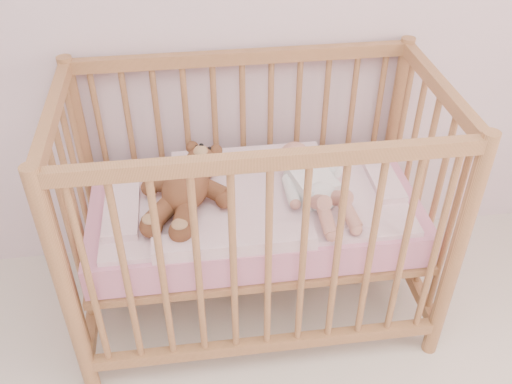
{
  "coord_description": "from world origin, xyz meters",
  "views": [
    {
      "loc": [
        -0.12,
        -0.06,
        1.87
      ],
      "look_at": [
        0.1,
        1.55,
        0.62
      ],
      "focal_mm": 40.0,
      "sensor_mm": 36.0,
      "label": 1
    }
  ],
  "objects": [
    {
      "name": "crib",
      "position": [
        0.1,
        1.6,
        0.5
      ],
      "size": [
        1.36,
        0.76,
        1.0
      ],
      "primitive_type": null,
      "color": "#B8824E",
      "rests_on": "floor"
    },
    {
      "name": "mattress",
      "position": [
        0.1,
        1.6,
        0.49
      ],
      "size": [
        1.22,
        0.62,
        0.13
      ],
      "primitive_type": "cube",
      "color": "pink",
      "rests_on": "crib"
    },
    {
      "name": "blanket",
      "position": [
        0.1,
        1.6,
        0.56
      ],
      "size": [
        1.1,
        0.58,
        0.06
      ],
      "primitive_type": null,
      "color": "#F6AABB",
      "rests_on": "mattress"
    },
    {
      "name": "baby",
      "position": [
        0.31,
        1.58,
        0.64
      ],
      "size": [
        0.37,
        0.59,
        0.13
      ],
      "primitive_type": null,
      "rotation": [
        0.0,
        0.0,
        0.21
      ],
      "color": "white",
      "rests_on": "blanket"
    },
    {
      "name": "teddy_bear",
      "position": [
        -0.15,
        1.58,
        0.65
      ],
      "size": [
        0.53,
        0.61,
        0.14
      ],
      "primitive_type": null,
      "rotation": [
        0.0,
        0.0,
        -0.39
      ],
      "color": "brown",
      "rests_on": "blanket"
    }
  ]
}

